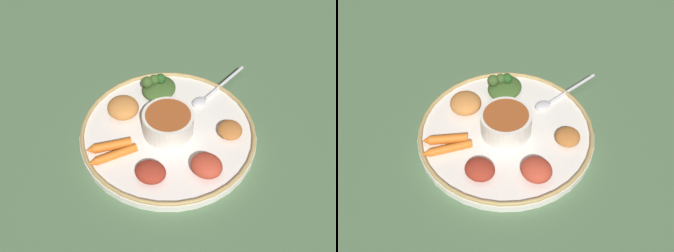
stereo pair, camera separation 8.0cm
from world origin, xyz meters
TOP-DOWN VIEW (x-y plane):
  - ground_plane at (0.00, 0.00)m, footprint 2.40×2.40m
  - platter at (0.00, 0.00)m, footprint 0.34×0.34m
  - platter_rim at (0.00, 0.00)m, footprint 0.34×0.34m
  - center_bowl at (0.00, 0.00)m, footprint 0.10×0.10m
  - spoon at (-0.14, 0.00)m, footprint 0.17×0.03m
  - greens_pile at (-0.07, -0.09)m, footprint 0.10×0.09m
  - carrot_near_spoon at (0.10, -0.06)m, footprint 0.08×0.06m
  - carrot_outer at (0.12, -0.04)m, footprint 0.09×0.05m
  - mound_chickpea at (-0.07, 0.10)m, footprint 0.07×0.07m
  - mound_berbere_red at (0.03, 0.11)m, footprint 0.05×0.06m
  - mound_beet at (0.10, 0.05)m, footprint 0.06×0.07m
  - mound_squash at (0.02, -0.10)m, footprint 0.09×0.09m

SIDE VIEW (x-z plane):
  - ground_plane at x=0.00m, z-range 0.00..0.00m
  - platter at x=0.00m, z-range 0.00..0.02m
  - platter_rim at x=0.00m, z-range 0.01..0.02m
  - spoon at x=-0.14m, z-range 0.01..0.02m
  - carrot_outer at x=0.12m, z-range 0.02..0.03m
  - carrot_near_spoon at x=0.10m, z-range 0.02..0.03m
  - mound_chickpea at x=-0.07m, z-range 0.02..0.04m
  - mound_beet at x=0.10m, z-range 0.02..0.04m
  - mound_berbere_red at x=0.03m, z-range 0.02..0.05m
  - greens_pile at x=-0.07m, z-range 0.01..0.05m
  - mound_squash at x=0.02m, z-range 0.02..0.05m
  - center_bowl at x=0.00m, z-range 0.02..0.06m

